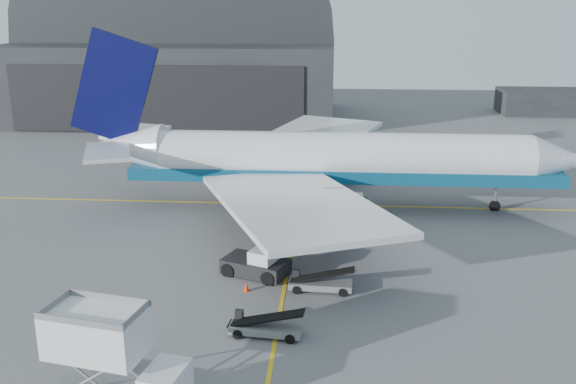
# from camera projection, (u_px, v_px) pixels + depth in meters

# --- Properties ---
(ground) EXTENTS (200.00, 200.00, 0.00)m
(ground) POSITION_uv_depth(u_px,v_px,m) (282.00, 300.00, 41.58)
(ground) COLOR #565659
(ground) RESTS_ON ground
(taxi_lines) EXTENTS (80.00, 42.12, 0.02)m
(taxi_lines) POSITION_uv_depth(u_px,v_px,m) (294.00, 231.00, 53.66)
(taxi_lines) COLOR gold
(taxi_lines) RESTS_ON ground
(hangar) EXTENTS (50.00, 28.30, 28.00)m
(hangar) POSITION_uv_depth(u_px,v_px,m) (177.00, 57.00, 102.23)
(hangar) COLOR black
(hangar) RESTS_ON ground
(distant_bldg_a) EXTENTS (14.00, 8.00, 4.00)m
(distant_bldg_a) POSITION_uv_depth(u_px,v_px,m) (541.00, 114.00, 107.70)
(distant_bldg_a) COLOR black
(distant_bldg_a) RESTS_ON ground
(airliner) EXTENTS (46.60, 45.19, 16.35)m
(airliner) POSITION_uv_depth(u_px,v_px,m) (323.00, 159.00, 58.70)
(airliner) COLOR white
(airliner) RESTS_ON ground
(catering_truck) EXTENTS (7.28, 3.88, 4.75)m
(catering_truck) POSITION_uv_depth(u_px,v_px,m) (110.00, 358.00, 30.42)
(catering_truck) COLOR gray
(catering_truck) RESTS_ON ground
(pushback_tug) EXTENTS (5.13, 4.02, 2.09)m
(pushback_tug) POSITION_uv_depth(u_px,v_px,m) (257.00, 264.00, 45.15)
(pushback_tug) COLOR black
(pushback_tug) RESTS_ON ground
(belt_loader_a) EXTENTS (4.54, 1.92, 1.70)m
(belt_loader_a) POSITION_uv_depth(u_px,v_px,m) (265.00, 327.00, 37.13)
(belt_loader_a) COLOR gray
(belt_loader_a) RESTS_ON ground
(belt_loader_b) EXTENTS (4.51, 1.77, 1.71)m
(belt_loader_b) POSITION_uv_depth(u_px,v_px,m) (320.00, 283.00, 42.78)
(belt_loader_b) COLOR gray
(belt_loader_b) RESTS_ON ground
(traffic_cone) EXTENTS (0.41, 0.41, 0.59)m
(traffic_cone) POSITION_uv_depth(u_px,v_px,m) (246.00, 287.00, 42.75)
(traffic_cone) COLOR red
(traffic_cone) RESTS_ON ground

